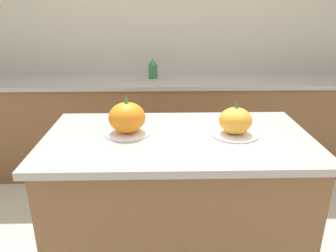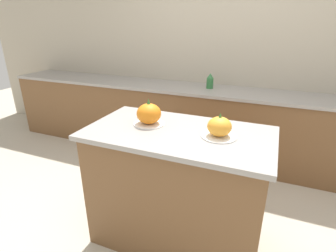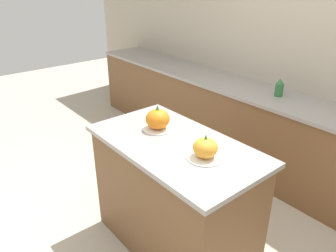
{
  "view_description": "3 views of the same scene",
  "coord_description": "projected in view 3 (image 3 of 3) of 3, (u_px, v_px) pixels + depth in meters",
  "views": [
    {
      "loc": [
        -0.08,
        -1.48,
        1.56
      ],
      "look_at": [
        -0.05,
        -0.04,
        1.01
      ],
      "focal_mm": 35.0,
      "sensor_mm": 36.0,
      "label": 1
    },
    {
      "loc": [
        0.58,
        -1.59,
        1.66
      ],
      "look_at": [
        -0.07,
        -0.02,
        0.98
      ],
      "focal_mm": 28.0,
      "sensor_mm": 36.0,
      "label": 2
    },
    {
      "loc": [
        1.53,
        -1.33,
        2.03
      ],
      "look_at": [
        -0.06,
        -0.01,
        1.06
      ],
      "focal_mm": 35.0,
      "sensor_mm": 36.0,
      "label": 3
    }
  ],
  "objects": [
    {
      "name": "pumpkin_cake_left",
      "position": [
        158.0,
        120.0,
        2.46
      ],
      "size": [
        0.23,
        0.23,
        0.2
      ],
      "color": "white",
      "rests_on": "kitchen_island"
    },
    {
      "name": "ground_plane",
      "position": [
        174.0,
        243.0,
        2.7
      ],
      "size": [
        12.0,
        12.0,
        0.0
      ],
      "primitive_type": "plane",
      "color": "#BCB29E"
    },
    {
      "name": "back_counter",
      "position": [
        282.0,
        142.0,
        3.35
      ],
      "size": [
        6.0,
        0.6,
        0.9
      ],
      "color": "brown",
      "rests_on": "ground_plane"
    },
    {
      "name": "kitchen_island",
      "position": [
        174.0,
        197.0,
        2.5
      ],
      "size": [
        1.3,
        0.72,
        0.95
      ],
      "color": "brown",
      "rests_on": "ground_plane"
    },
    {
      "name": "pumpkin_cake_right",
      "position": [
        205.0,
        149.0,
        2.08
      ],
      "size": [
        0.24,
        0.24,
        0.17
      ],
      "color": "white",
      "rests_on": "kitchen_island"
    },
    {
      "name": "bottle_tall",
      "position": [
        279.0,
        88.0,
        3.24
      ],
      "size": [
        0.08,
        0.08,
        0.18
      ],
      "color": "#2D6B38",
      "rests_on": "back_counter"
    },
    {
      "name": "wall_back",
      "position": [
        314.0,
        60.0,
        3.2
      ],
      "size": [
        8.0,
        0.06,
        2.5
      ],
      "color": "#B2A893",
      "rests_on": "ground_plane"
    }
  ]
}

